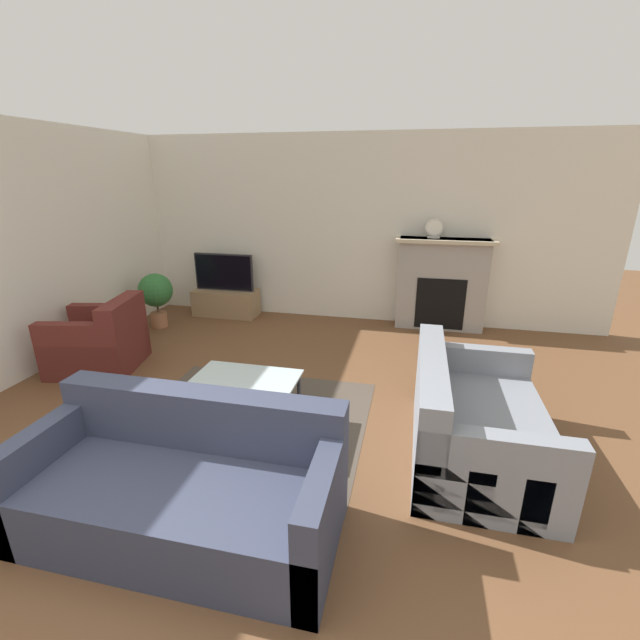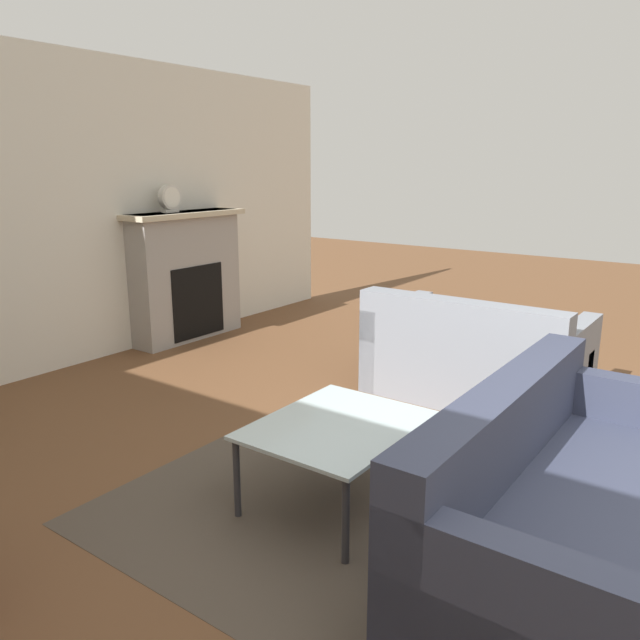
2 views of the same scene
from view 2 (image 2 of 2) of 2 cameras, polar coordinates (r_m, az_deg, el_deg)
area_rug at (r=3.54m, az=0.23°, el=-15.67°), size 2.12×1.94×0.00m
fireplace at (r=6.49m, az=-12.10°, el=4.18°), size 1.34×0.37×1.30m
couch_sectional at (r=3.01m, az=21.30°, el=-16.10°), size 1.95×0.88×0.82m
couch_loveseat at (r=4.96m, az=13.95°, el=-3.59°), size 0.99×1.55×0.82m
coffee_table at (r=3.30m, az=1.67°, el=-10.09°), size 0.92×0.74×0.45m
mantel_clock at (r=6.31m, az=-13.58°, el=10.77°), size 0.24×0.07×0.27m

